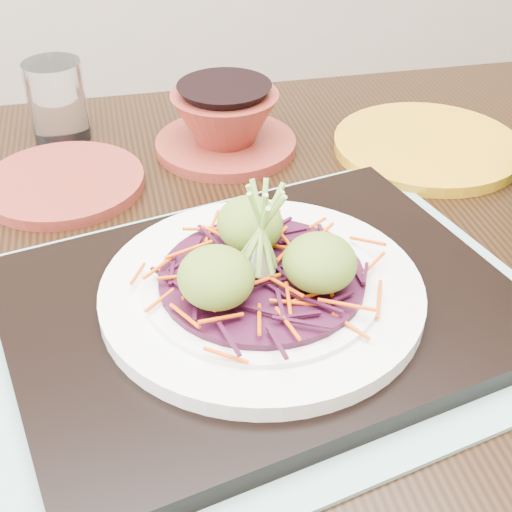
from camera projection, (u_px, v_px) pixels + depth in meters
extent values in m
cube|color=black|center=(266.00, 304.00, 0.63)|extent=(1.32, 0.89, 0.04)
cube|color=#85AB9C|center=(262.00, 317.00, 0.58)|extent=(0.52, 0.44, 0.00)
cube|color=black|center=(262.00, 307.00, 0.57)|extent=(0.45, 0.37, 0.02)
cylinder|color=silver|center=(262.00, 292.00, 0.56)|extent=(0.26, 0.26, 0.01)
cylinder|color=silver|center=(262.00, 283.00, 0.56)|extent=(0.19, 0.19, 0.01)
cylinder|color=#370B22|center=(262.00, 277.00, 0.56)|extent=(0.16, 0.16, 0.01)
ellipsoid|color=#5F7222|center=(216.00, 277.00, 0.52)|extent=(0.06, 0.06, 0.04)
ellipsoid|color=#5F7222|center=(320.00, 263.00, 0.53)|extent=(0.06, 0.06, 0.04)
ellipsoid|color=#5F7222|center=(250.00, 224.00, 0.57)|extent=(0.06, 0.06, 0.04)
cylinder|color=maroon|center=(63.00, 183.00, 0.75)|extent=(0.20, 0.20, 0.01)
cylinder|color=white|center=(57.00, 102.00, 0.81)|extent=(0.07, 0.07, 0.09)
cylinder|color=maroon|center=(226.00, 144.00, 0.82)|extent=(0.21, 0.21, 0.01)
cylinder|color=#AE7613|center=(427.00, 146.00, 0.81)|extent=(0.23, 0.23, 0.01)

